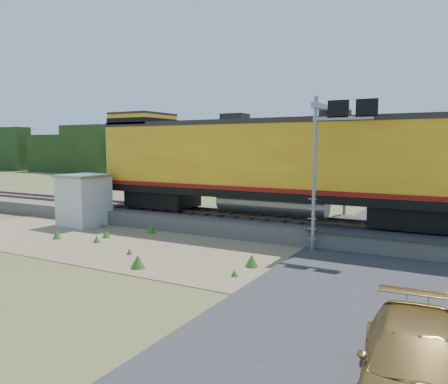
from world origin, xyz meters
The scene contains 11 objects.
ground centered at (0.00, 0.00, 0.00)m, with size 140.00×140.00×0.00m, color #475123.
ballast centered at (0.00, 6.00, 0.40)m, with size 70.00×5.00×0.80m, color slate.
rails centered at (0.00, 6.00, 0.88)m, with size 70.00×1.54×0.16m.
dirt_shoulder centered at (-2.00, 0.50, 0.01)m, with size 26.00×8.00×0.03m, color #8C7754.
road centered at (7.00, 0.74, 0.09)m, with size 7.00×66.00×0.86m.
tree_line_north centered at (0.00, 38.00, 3.07)m, with size 130.00×3.00×6.50m.
weed_clumps centered at (-3.50, 0.10, 0.00)m, with size 15.00×6.20×0.56m, color #30681D, non-canonical shape.
locomotive centered at (0.46, 6.00, 3.72)m, with size 21.65×3.30×5.59m.
shed centered at (-9.53, 2.86, 1.49)m, with size 2.62×2.62×2.95m.
signal_gantry centered at (4.26, 5.35, 5.04)m, with size 2.65×6.20×6.68m.
car centered at (9.00, -6.95, 0.71)m, with size 1.99×4.91×1.42m, color olive.
Camera 1 is at (9.53, -15.09, 4.62)m, focal length 35.00 mm.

